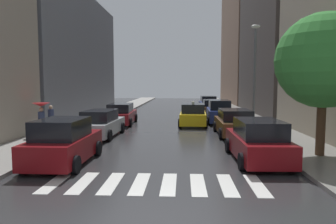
% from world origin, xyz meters
% --- Properties ---
extents(ground_plane, '(28.00, 72.00, 0.04)m').
position_xyz_m(ground_plane, '(0.00, 24.00, -0.02)').
color(ground_plane, '#2F2F31').
extents(sidewalk_left, '(3.00, 72.00, 0.15)m').
position_xyz_m(sidewalk_left, '(-6.50, 24.00, 0.07)').
color(sidewalk_left, gray).
rests_on(sidewalk_left, ground).
extents(sidewalk_right, '(3.00, 72.00, 0.15)m').
position_xyz_m(sidewalk_right, '(6.50, 24.00, 0.07)').
color(sidewalk_right, gray).
rests_on(sidewalk_right, ground).
extents(crosswalk_stripes, '(6.75, 2.20, 0.01)m').
position_xyz_m(crosswalk_stripes, '(0.00, 3.15, 0.01)').
color(crosswalk_stripes, silver).
rests_on(crosswalk_stripes, ground).
extents(building_left_mid, '(6.00, 20.46, 11.52)m').
position_xyz_m(building_left_mid, '(-11.00, 23.52, 5.76)').
color(building_left_mid, slate).
rests_on(building_left_mid, ground).
extents(building_right_mid, '(6.00, 15.57, 16.89)m').
position_xyz_m(building_right_mid, '(11.00, 26.50, 8.45)').
color(building_right_mid, '#564C47').
rests_on(building_right_mid, ground).
extents(building_right_far, '(6.00, 18.52, 22.33)m').
position_xyz_m(building_right_far, '(11.00, 44.46, 11.16)').
color(building_right_far, '#8C6B56').
rests_on(building_right_far, ground).
extents(parked_car_left_nearest, '(2.11, 4.15, 1.78)m').
position_xyz_m(parked_car_left_nearest, '(-3.74, 5.42, 0.82)').
color(parked_car_left_nearest, maroon).
rests_on(parked_car_left_nearest, ground).
extents(parked_car_left_second, '(2.15, 4.62, 1.58)m').
position_xyz_m(parked_car_left_second, '(-3.94, 11.72, 0.74)').
color(parked_car_left_second, '#B2B7BF').
rests_on(parked_car_left_second, ground).
extents(parked_car_left_third, '(2.14, 4.79, 1.60)m').
position_xyz_m(parked_car_left_third, '(-3.87, 17.38, 0.75)').
color(parked_car_left_third, maroon).
rests_on(parked_car_left_third, ground).
extents(parked_car_right_nearest, '(2.13, 4.57, 1.68)m').
position_xyz_m(parked_car_right_nearest, '(3.89, 6.27, 0.79)').
color(parked_car_right_nearest, maroon).
rests_on(parked_car_right_nearest, ground).
extents(parked_car_right_second, '(2.20, 4.53, 1.57)m').
position_xyz_m(parked_car_right_second, '(3.98, 12.61, 0.74)').
color(parked_car_right_second, brown).
rests_on(parked_car_right_second, ground).
extents(parked_car_right_third, '(2.08, 4.66, 1.82)m').
position_xyz_m(parked_car_right_third, '(3.75, 18.73, 0.84)').
color(parked_car_right_third, navy).
rests_on(parked_car_right_third, ground).
extents(parked_car_right_fourth, '(2.12, 4.32, 1.53)m').
position_xyz_m(parked_car_right_fourth, '(3.71, 24.61, 0.72)').
color(parked_car_right_fourth, brown).
rests_on(parked_car_right_fourth, ground).
extents(parked_car_right_fifth, '(2.13, 4.36, 1.69)m').
position_xyz_m(parked_car_right_fifth, '(3.76, 29.85, 0.79)').
color(parked_car_right_fifth, navy).
rests_on(parked_car_right_fifth, ground).
extents(taxi_midroad, '(2.20, 4.42, 1.81)m').
position_xyz_m(taxi_midroad, '(1.63, 17.01, 0.76)').
color(taxi_midroad, yellow).
rests_on(taxi_midroad, ground).
extents(pedestrian_near_tree, '(0.36, 0.36, 1.65)m').
position_xyz_m(pedestrian_near_tree, '(-7.16, 12.27, 1.01)').
color(pedestrian_near_tree, brown).
rests_on(pedestrian_near_tree, sidewalk_left).
extents(pedestrian_by_kerb, '(0.97, 0.97, 1.87)m').
position_xyz_m(pedestrian_by_kerb, '(-7.16, 10.98, 1.50)').
color(pedestrian_by_kerb, '#38513D').
rests_on(pedestrian_by_kerb, sidewalk_left).
extents(street_tree_right, '(3.86, 3.86, 5.83)m').
position_xyz_m(street_tree_right, '(6.57, 6.78, 4.03)').
color(street_tree_right, '#513823').
rests_on(street_tree_right, sidewalk_right).
extents(lamp_post_right, '(0.60, 0.28, 6.75)m').
position_xyz_m(lamp_post_right, '(5.55, 14.54, 4.06)').
color(lamp_post_right, '#595B60').
rests_on(lamp_post_right, sidewalk_right).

